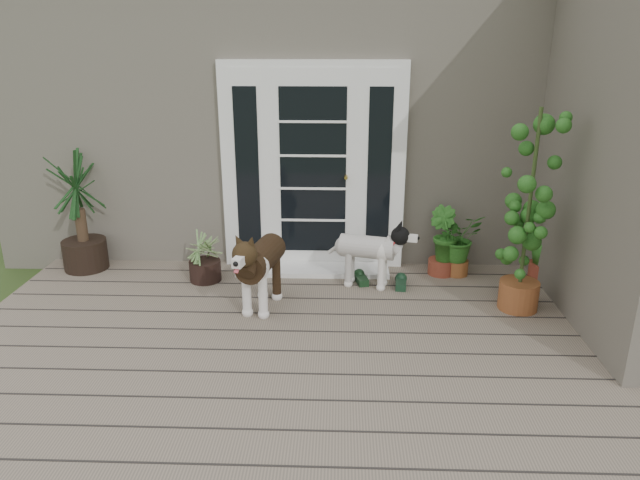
{
  "coord_description": "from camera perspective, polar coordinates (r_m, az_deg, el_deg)",
  "views": [
    {
      "loc": [
        0.08,
        -3.33,
        2.48
      ],
      "look_at": [
        -0.1,
        1.75,
        0.7
      ],
      "focal_mm": 32.69,
      "sensor_mm": 36.0,
      "label": 1
    }
  ],
  "objects": [
    {
      "name": "deck",
      "position": [
        4.45,
        0.7,
        -13.66
      ],
      "size": [
        6.2,
        4.6,
        0.12
      ],
      "primitive_type": "cube",
      "color": "#6B5B4C",
      "rests_on": "ground"
    },
    {
      "name": "house_main",
      "position": [
        8.04,
        1.47,
        12.63
      ],
      "size": [
        7.4,
        4.0,
        3.1
      ],
      "primitive_type": "cube",
      "color": "#665E54",
      "rests_on": "ground"
    },
    {
      "name": "door_unit",
      "position": [
        6.08,
        -0.67,
        7.08
      ],
      "size": [
        1.9,
        0.14,
        2.15
      ],
      "primitive_type": "cube",
      "color": "white",
      "rests_on": "deck"
    },
    {
      "name": "door_step",
      "position": [
        6.2,
        -0.71,
        -2.85
      ],
      "size": [
        1.6,
        0.4,
        0.05
      ],
      "primitive_type": "cube",
      "color": "white",
      "rests_on": "deck"
    },
    {
      "name": "brindle_dog",
      "position": [
        5.29,
        -5.74,
        -3.1
      ],
      "size": [
        0.54,
        0.91,
        0.71
      ],
      "primitive_type": null,
      "rotation": [
        0.0,
        0.0,
        2.92
      ],
      "color": "#332212",
      "rests_on": "deck"
    },
    {
      "name": "white_dog",
      "position": [
        5.76,
        4.61,
        -1.73
      ],
      "size": [
        0.77,
        0.47,
        0.6
      ],
      "primitive_type": null,
      "rotation": [
        0.0,
        0.0,
        -1.82
      ],
      "color": "white",
      "rests_on": "deck"
    },
    {
      "name": "spider_plant",
      "position": [
        5.99,
        -11.27,
        -1.37
      ],
      "size": [
        0.56,
        0.56,
        0.57
      ],
      "primitive_type": null,
      "rotation": [
        0.0,
        0.0,
        0.07
      ],
      "color": "#87A565",
      "rests_on": "deck"
    },
    {
      "name": "yucca",
      "position": [
        6.58,
        -22.48,
        2.52
      ],
      "size": [
        0.93,
        0.93,
        1.26
      ],
      "primitive_type": null,
      "rotation": [
        0.0,
        0.0,
        -0.07
      ],
      "color": "black",
      "rests_on": "deck"
    },
    {
      "name": "herb_a",
      "position": [
        6.19,
        13.35,
        -0.77
      ],
      "size": [
        0.6,
        0.6,
        0.59
      ],
      "primitive_type": "imported",
      "rotation": [
        0.0,
        0.0,
        0.41
      ],
      "color": "#25621C",
      "rests_on": "deck"
    },
    {
      "name": "herb_b",
      "position": [
        6.18,
        11.86,
        -1.04
      ],
      "size": [
        0.48,
        0.48,
        0.51
      ],
      "primitive_type": "imported",
      "rotation": [
        0.0,
        0.0,
        2.28
      ],
      "color": "#1E5819",
      "rests_on": "deck"
    },
    {
      "name": "herb_c",
      "position": [
        6.37,
        21.26,
        -0.93
      ],
      "size": [
        0.55,
        0.55,
        0.61
      ],
      "primitive_type": "imported",
      "rotation": [
        0.0,
        0.0,
        3.98
      ],
      "color": "#1F5C1A",
      "rests_on": "deck"
    },
    {
      "name": "sapling",
      "position": [
        5.36,
        19.77,
        2.8
      ],
      "size": [
        0.72,
        0.72,
        1.88
      ],
      "primitive_type": null,
      "rotation": [
        0.0,
        0.0,
        -0.38
      ],
      "color": "#255C1A",
      "rests_on": "deck"
    },
    {
      "name": "clog_left",
      "position": [
        5.93,
        4.05,
        -3.75
      ],
      "size": [
        0.2,
        0.32,
        0.09
      ],
      "primitive_type": null,
      "rotation": [
        0.0,
        0.0,
        0.22
      ],
      "color": "black",
      "rests_on": "deck"
    },
    {
      "name": "clog_right",
      "position": [
        5.87,
        7.92,
        -4.13
      ],
      "size": [
        0.17,
        0.32,
        0.09
      ],
      "primitive_type": null,
      "rotation": [
        0.0,
        0.0,
        -0.11
      ],
      "color": "black",
      "rests_on": "deck"
    }
  ]
}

